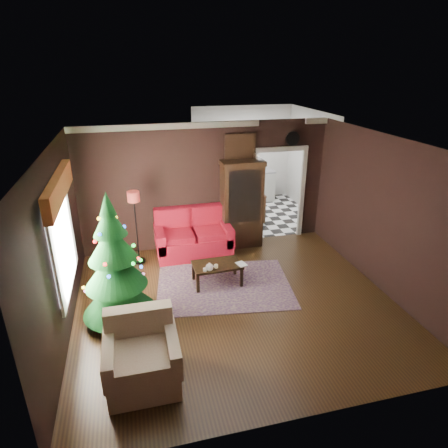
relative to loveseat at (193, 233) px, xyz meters
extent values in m
plane|color=black|center=(0.40, -2.05, -0.50)|extent=(5.50, 5.50, 0.00)
plane|color=white|center=(0.40, -2.05, 2.30)|extent=(5.50, 5.50, 0.00)
plane|color=black|center=(0.40, 0.45, 0.90)|extent=(5.50, 0.00, 5.50)
plane|color=black|center=(0.40, -4.55, 0.90)|extent=(5.50, 0.00, 5.50)
plane|color=black|center=(-2.35, -2.05, 0.90)|extent=(0.00, 5.50, 5.50)
plane|color=black|center=(3.15, -2.05, 0.90)|extent=(0.00, 5.50, 5.50)
cube|color=white|center=(-2.31, -1.85, 0.95)|extent=(0.05, 1.60, 1.40)
cube|color=brown|center=(-2.23, -1.85, 1.77)|extent=(0.12, 2.10, 0.35)
plane|color=white|center=(2.10, 1.95, -0.50)|extent=(3.00, 3.00, 0.00)
cube|color=white|center=(2.10, 3.40, 1.20)|extent=(0.70, 0.06, 0.70)
cube|color=black|center=(0.32, -1.45, -0.49)|extent=(2.73, 2.16, 0.01)
cylinder|color=white|center=(0.17, -1.46, -0.05)|extent=(0.09, 0.09, 0.06)
cylinder|color=white|center=(-0.06, -1.53, -0.05)|extent=(0.08, 0.08, 0.06)
imported|color=#816B5E|center=(0.58, -1.48, 0.03)|extent=(0.16, 0.06, 0.22)
cylinder|color=silver|center=(2.35, 0.40, 1.88)|extent=(0.32, 0.32, 0.06)
cube|color=#C1794E|center=(1.15, 0.41, 1.75)|extent=(0.62, 0.05, 0.52)
cube|color=silver|center=(2.10, 3.15, -0.05)|extent=(1.80, 0.60, 0.90)
camera|label=1|loc=(-1.21, -7.58, 3.43)|focal=30.91mm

